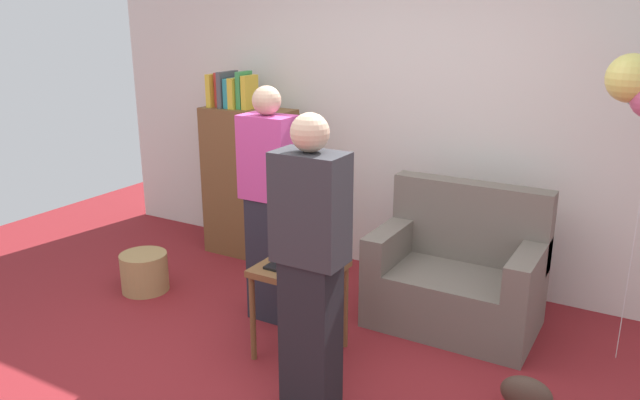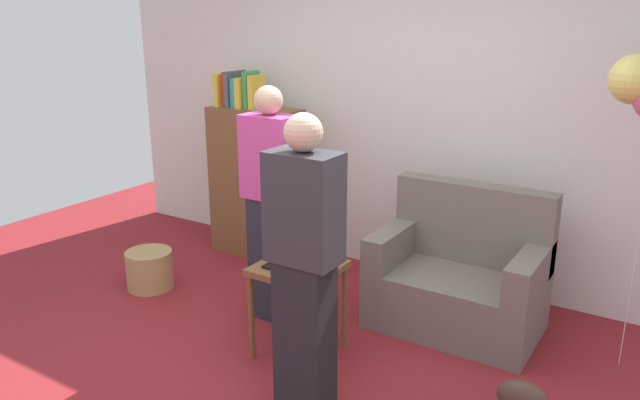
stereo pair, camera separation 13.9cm
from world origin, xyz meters
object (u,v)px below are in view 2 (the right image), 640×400
bookshelf (256,178)px  handbag (523,399)px  side_table (298,279)px  couch (459,279)px  wicker_basket (150,269)px  birthday_cake (298,257)px  person_blowing_candles (271,204)px  person_holding_cake (304,269)px

bookshelf → handbag: (2.66, -1.12, -0.59)m
handbag → side_table: bearing=-175.5°
couch → wicker_basket: bearing=-162.3°
wicker_basket → birthday_cake: bearing=-6.7°
birthday_cake → person_blowing_candles: 0.57m
birthday_cake → person_blowing_candles: (-0.43, 0.31, 0.18)m
couch → person_blowing_candles: bearing=-153.2°
birthday_cake → wicker_basket: size_ratio=0.89×
handbag → person_blowing_candles: bearing=173.5°
bookshelf → wicker_basket: bearing=-103.5°
handbag → bookshelf: bearing=157.1°
bookshelf → birthday_cake: bearing=-43.8°
couch → wicker_basket: 2.37m
wicker_basket → person_holding_cake: bearing=-19.2°
bookshelf → side_table: bookshelf is taller
bookshelf → wicker_basket: (-0.25, -1.05, -0.54)m
couch → birthday_cake: couch is taller
birthday_cake → handbag: (1.38, 0.11, -0.55)m
wicker_basket → handbag: size_ratio=1.29×
wicker_basket → handbag: (2.91, -0.07, -0.05)m
couch → wicker_basket: size_ratio=3.06×
birthday_cake → handbag: bearing=4.5°
person_holding_cake → handbag: person_holding_cake is taller
bookshelf → handbag: bearing=-22.9°
bookshelf → birthday_cake: size_ratio=5.02×
handbag → birthday_cake: bearing=-175.5°
couch → bookshelf: size_ratio=0.68×
bookshelf → wicker_basket: bookshelf is taller
person_holding_cake → handbag: bearing=-151.7°
side_table → person_blowing_candles: person_blowing_candles is taller
person_blowing_candles → person_holding_cake: 1.14m
person_blowing_candles → handbag: bearing=5.9°
bookshelf → person_blowing_candles: person_blowing_candles is taller
person_holding_cake → couch: bearing=-106.2°
person_blowing_candles → wicker_basket: (-1.10, -0.14, -0.68)m
wicker_basket → bookshelf: bearing=76.5°
person_holding_cake → birthday_cake: bearing=-54.8°
couch → person_blowing_candles: 1.38m
bookshelf → birthday_cake: (1.28, -1.23, -0.04)m
couch → handbag: (0.66, -0.79, -0.24)m
handbag → couch: bearing=130.0°
wicker_basket → handbag: wicker_basket is taller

